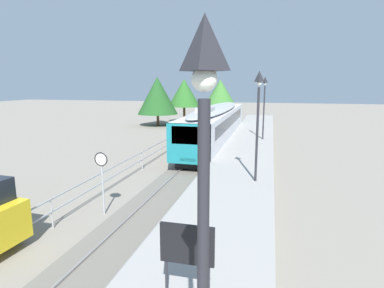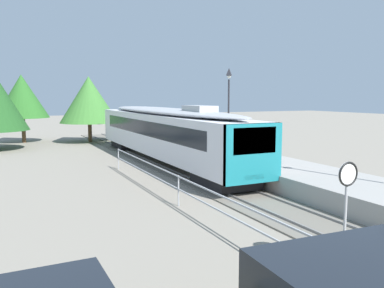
% 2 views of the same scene
% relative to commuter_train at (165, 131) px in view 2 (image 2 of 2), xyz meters
% --- Properties ---
extents(ground_plane, '(160.00, 160.00, 0.00)m').
position_rel_commuter_train_xyz_m(ground_plane, '(-3.00, -8.75, -2.15)').
color(ground_plane, gray).
extents(track_rails, '(3.20, 60.00, 0.14)m').
position_rel_commuter_train_xyz_m(track_rails, '(0.00, -8.75, -2.12)').
color(track_rails, '#6B665B').
rests_on(track_rails, ground).
extents(commuter_train, '(2.82, 20.66, 3.74)m').
position_rel_commuter_train_xyz_m(commuter_train, '(0.00, 0.00, 0.00)').
color(commuter_train, silver).
rests_on(commuter_train, track_rails).
extents(station_platform, '(3.90, 60.00, 0.90)m').
position_rel_commuter_train_xyz_m(station_platform, '(3.25, -8.75, -1.70)').
color(station_platform, '#999691').
rests_on(station_platform, ground).
extents(platform_lamp_far_end, '(0.34, 0.34, 5.35)m').
position_rel_commuter_train_xyz_m(platform_lamp_far_end, '(4.30, -0.89, 2.47)').
color(platform_lamp_far_end, '#232328').
rests_on(platform_lamp_far_end, station_platform).
extents(speed_limit_sign, '(0.61, 0.10, 2.81)m').
position_rel_commuter_train_xyz_m(speed_limit_sign, '(-2.02, -17.04, -0.03)').
color(speed_limit_sign, '#9EA0A5').
rests_on(speed_limit_sign, ground).
extents(carpark_fence, '(0.06, 36.06, 1.25)m').
position_rel_commuter_train_xyz_m(carpark_fence, '(-3.30, -18.75, -1.24)').
color(carpark_fence, '#9EA0A5').
rests_on(carpark_fence, ground).
extents(tree_behind_station_far, '(5.52, 5.52, 6.26)m').
position_rel_commuter_train_xyz_m(tree_behind_station_far, '(-1.96, 14.39, 1.91)').
color(tree_behind_station_far, brown).
rests_on(tree_behind_station_far, ground).
extents(tree_distant_left, '(4.84, 4.84, 6.40)m').
position_rel_commuter_train_xyz_m(tree_distant_left, '(-7.71, 16.66, 2.22)').
color(tree_distant_left, brown).
rests_on(tree_distant_left, ground).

